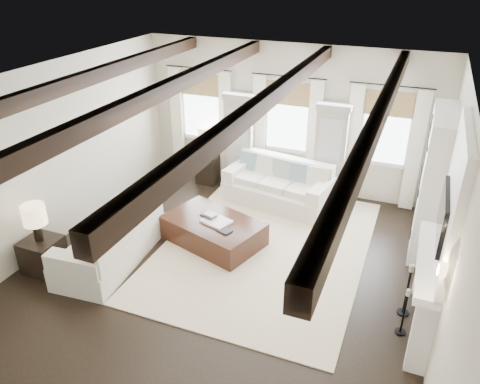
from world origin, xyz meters
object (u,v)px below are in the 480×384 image
at_px(sofa_left, 114,241).
at_px(side_table_front, 43,255).
at_px(sofa_back, 279,186).
at_px(ottoman, 213,231).
at_px(side_table_back, 208,169).

relative_size(sofa_left, side_table_front, 3.96).
height_order(sofa_back, ottoman, sofa_back).
height_order(sofa_back, side_table_back, sofa_back).
bearing_deg(side_table_front, sofa_back, 51.87).
distance_m(sofa_back, side_table_back, 1.88).
xyz_separation_m(sofa_back, side_table_front, (-2.95, -3.76, -0.10)).
bearing_deg(side_table_back, ottoman, -62.51).
distance_m(sofa_left, side_table_front, 1.17).
xyz_separation_m(sofa_back, side_table_back, (-1.85, 0.36, -0.05)).
distance_m(sofa_back, side_table_front, 4.78).
distance_m(sofa_back, ottoman, 2.04).
xyz_separation_m(ottoman, side_table_back, (-1.19, 2.29, 0.10)).
relative_size(sofa_back, sofa_left, 1.03).
relative_size(sofa_left, ottoman, 1.30).
relative_size(ottoman, side_table_front, 3.04).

